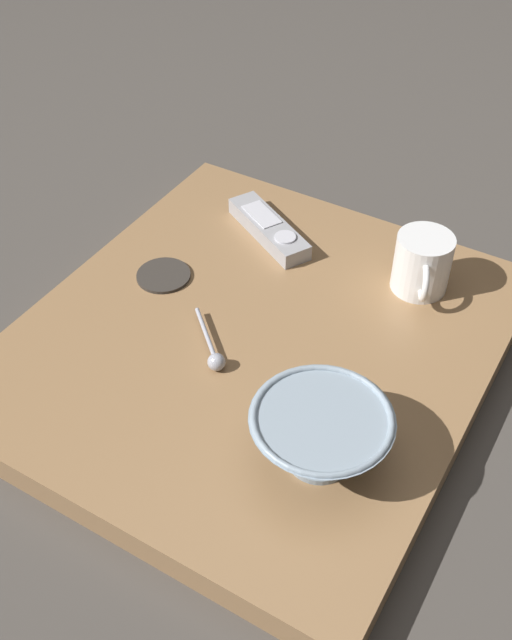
{
  "coord_description": "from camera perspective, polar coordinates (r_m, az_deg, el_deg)",
  "views": [
    {
      "loc": [
        -0.38,
        0.64,
        0.77
      ],
      "look_at": [
        0.0,
        -0.01,
        0.06
      ],
      "focal_mm": 42.65,
      "sensor_mm": 36.0,
      "label": 1
    }
  ],
  "objects": [
    {
      "name": "teaspoon",
      "position": [
        1.0,
        -3.16,
        -2.69
      ],
      "size": [
        0.09,
        0.09,
        0.02
      ],
      "color": "#A3A5B2",
      "rests_on": "table"
    },
    {
      "name": "tv_remote_near",
      "position": [
        1.2,
        0.96,
        6.89
      ],
      "size": [
        0.18,
        0.13,
        0.03
      ],
      "color": "#9E9EA3",
      "rests_on": "table"
    },
    {
      "name": "ground_plane",
      "position": [
        1.07,
        -0.01,
        -2.76
      ],
      "size": [
        6.0,
        6.0,
        0.0
      ],
      "primitive_type": "plane",
      "color": "#47423D"
    },
    {
      "name": "drink_coaster",
      "position": [
        1.14,
        -6.95,
        3.34
      ],
      "size": [
        0.08,
        0.08,
        0.01
      ],
      "color": "#332D28",
      "rests_on": "table"
    },
    {
      "name": "coffee_mug",
      "position": [
        1.11,
        12.36,
        4.15
      ],
      "size": [
        0.08,
        0.11,
        0.09
      ],
      "color": "white",
      "rests_on": "table"
    },
    {
      "name": "cereal_bowl",
      "position": [
        0.87,
        4.86,
        -8.61
      ],
      "size": [
        0.16,
        0.16,
        0.08
      ],
      "color": "#8C9EAD",
      "rests_on": "table"
    },
    {
      "name": "table",
      "position": [
        1.05,
        -0.01,
        -1.93
      ],
      "size": [
        0.61,
        0.67,
        0.04
      ],
      "color": "#936D47",
      "rests_on": "ground"
    }
  ]
}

